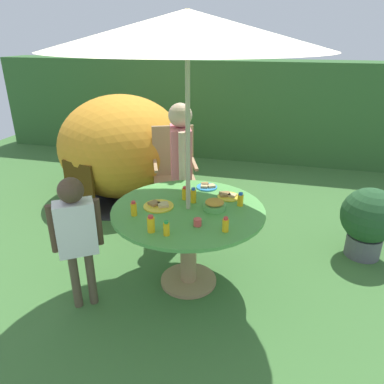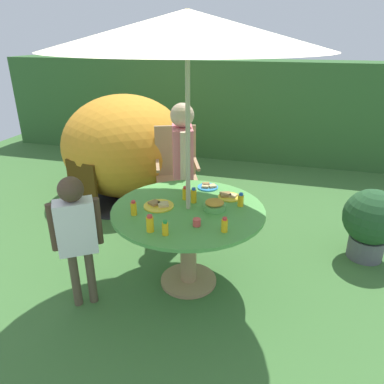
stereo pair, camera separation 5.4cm
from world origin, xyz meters
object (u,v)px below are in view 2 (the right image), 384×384
Objects in this scene: plate_mid_left at (159,205)px; juice_bottle_far_right at (185,193)px; snack_bowl at (215,205)px; plate_mid_right at (208,187)px; wooden_chair at (176,169)px; juice_bottle_center_back at (241,200)px; potted_plant at (371,221)px; juice_bottle_center_front at (225,225)px; child_in_white_shirt at (76,227)px; juice_bottle_near_left at (194,196)px; cup_near at (197,222)px; patio_umbrella at (187,30)px; plate_near_right at (229,196)px; juice_bottle_back_edge at (150,224)px; juice_bottle_front_edge at (165,228)px; dome_tent at (125,146)px; child_in_pink_shirt at (183,153)px; garden_table at (188,227)px; juice_bottle_far_left at (134,208)px.

plate_mid_left is 0.26m from juice_bottle_far_right.
plate_mid_right is at bearing 109.98° from snack_bowl.
wooden_chair is 9.41× the size of juice_bottle_center_back.
potted_plant is 1.70m from juice_bottle_center_front.
potted_plant is at bearing -3.57° from child_in_white_shirt.
plate_mid_left reaches higher than potted_plant.
plate_mid_right is 1.45× the size of juice_bottle_near_left.
cup_near is at bearing -102.66° from snack_bowl.
patio_umbrella reaches higher than plate_near_right.
potted_plant is 1.83m from cup_near.
cup_near is at bearing -121.55° from juice_bottle_center_back.
juice_bottle_back_edge is at bearing -120.80° from plate_near_right.
plate_mid_right is (0.55, -0.75, 0.14)m from wooden_chair.
potted_plant is 6.32× the size of juice_bottle_front_edge.
juice_bottle_back_edge is at bearing -133.31° from juice_bottle_center_back.
child_in_white_shirt is 1.08m from snack_bowl.
potted_plant is 2.85× the size of plate_mid_left.
plate_near_right is at bearing 59.20° from juice_bottle_back_edge.
juice_bottle_back_edge is at bearing -143.36° from potted_plant.
plate_near_right is at bearing 33.63° from juice_bottle_near_left.
dome_tent is 1.49× the size of child_in_pink_shirt.
garden_table is 0.50m from plate_mid_right.
child_in_white_shirt reaches higher than cup_near.
patio_umbrella is 1.34m from juice_bottle_far_left.
snack_bowl reaches higher than cup_near.
potted_plant is at bearing 69.02° from child_in_pink_shirt.
juice_bottle_far_right is 1.92× the size of cup_near.
juice_bottle_near_left is at bearing 30.90° from plate_mid_left.
snack_bowl is at bearing 23.98° from juice_bottle_far_left.
juice_bottle_front_edge is (-0.09, -0.91, 0.04)m from plate_mid_right.
dome_tent is at bearing 121.63° from juice_bottle_front_edge.
juice_bottle_near_left is at bearing 41.57° from juice_bottle_far_left.
juice_bottle_near_left is 1.17× the size of juice_bottle_center_front.
garden_table is 6.57× the size of plate_mid_right.
snack_bowl is at bearing 63.24° from juice_bottle_front_edge.
patio_umbrella is at bearing 0.00° from garden_table.
plate_mid_left is 1.26× the size of plate_near_right.
juice_bottle_front_edge is (-0.44, -0.61, -0.00)m from juice_bottle_center_back.
snack_bowl is at bearing 12.11° from child_in_pink_shirt.
plate_mid_left is (-0.24, -0.03, 0.18)m from garden_table.
juice_bottle_center_back is at bearing 84.11° from juice_bottle_center_front.
plate_near_right is (0.28, 0.30, 0.18)m from garden_table.
juice_bottle_front_edge is at bearing -30.63° from child_in_white_shirt.
juice_bottle_center_back is at bearing 24.98° from child_in_pink_shirt.
wooden_chair is 1.73m from child_in_white_shirt.
patio_umbrella reaches higher than child_in_pink_shirt.
patio_umbrella is 1.61m from child_in_white_shirt.
plate_mid_right is (1.41, -1.23, 0.08)m from dome_tent.
patio_umbrella is 2.03× the size of wooden_chair.
juice_bottle_far_right is 0.90× the size of juice_bottle_back_edge.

